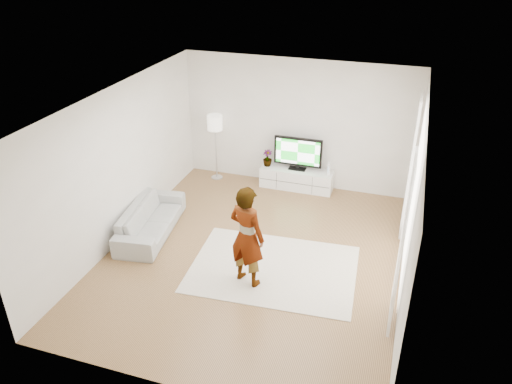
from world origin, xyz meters
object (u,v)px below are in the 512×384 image
(rug, at_px, (273,269))
(sofa, at_px, (151,219))
(television, at_px, (298,152))
(media_console, at_px, (297,179))
(floor_lamp, at_px, (215,126))
(player, at_px, (247,236))

(rug, bearing_deg, sofa, 170.95)
(television, relative_size, sofa, 0.54)
(television, bearing_deg, media_console, -90.00)
(rug, bearing_deg, media_console, 96.52)
(television, distance_m, floor_lamp, 1.92)
(television, bearing_deg, sofa, -129.18)
(media_console, relative_size, floor_lamp, 1.06)
(floor_lamp, bearing_deg, television, 2.84)
(television, xyz_separation_m, player, (0.04, -3.50, 0.03))
(rug, relative_size, sofa, 1.41)
(television, bearing_deg, rug, -83.54)
(sofa, distance_m, floor_lamp, 2.76)
(media_console, height_order, television, television)
(television, height_order, rug, television)
(television, xyz_separation_m, rug, (0.35, -3.05, -0.83))
(television, height_order, player, player)
(media_console, relative_size, sofa, 0.82)
(floor_lamp, bearing_deg, sofa, -96.63)
(television, distance_m, sofa, 3.47)
(player, bearing_deg, television, -70.59)
(floor_lamp, bearing_deg, media_console, 1.99)
(rug, bearing_deg, player, -124.81)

